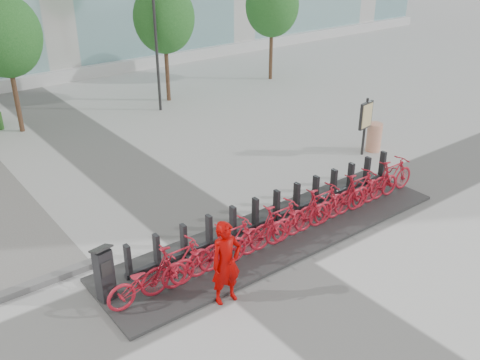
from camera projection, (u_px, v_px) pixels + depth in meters
ground at (245, 258)px, 12.78m from camera, size 120.00×120.00×0.00m
tree_1 at (5, 36)px, 18.97m from camera, size 2.60×2.60×5.10m
tree_2 at (164, 18)px, 22.53m from camera, size 2.60×2.60×5.10m
tree_3 at (272, 6)px, 25.81m from camera, size 2.60×2.60×5.10m
streetlamp at (156, 35)px, 21.47m from camera, size 2.00×0.20×5.00m
dock_pad at (278, 234)px, 13.69m from camera, size 9.60×2.40×0.08m
dock_rail_posts at (278, 206)px, 14.06m from camera, size 8.74×0.50×0.85m
bike_0 at (148, 279)px, 11.07m from camera, size 1.87×0.65×0.98m
bike_1 at (177, 265)px, 11.44m from camera, size 1.82×0.51×1.09m
bike_2 at (205, 255)px, 11.86m from camera, size 1.87×0.65×0.98m
bike_3 at (231, 243)px, 12.23m from camera, size 1.82×0.51×1.09m
bike_4 at (256, 234)px, 12.65m from camera, size 1.87×0.65×0.98m
bike_5 at (279, 223)px, 13.02m from camera, size 1.82×0.51×1.09m
bike_6 at (300, 216)px, 13.44m from camera, size 1.87×0.65×0.98m
bike_7 at (321, 206)px, 13.81m from camera, size 1.82×0.51×1.09m
bike_8 at (340, 200)px, 14.23m from camera, size 1.87×0.65×0.98m
bike_9 at (358, 191)px, 14.60m from camera, size 1.82×0.51×1.09m
bike_10 at (375, 185)px, 15.01m from camera, size 1.87×0.65×0.98m
bike_11 at (392, 177)px, 15.38m from camera, size 1.82×0.51×1.09m
kiosk at (104, 273)px, 11.02m from camera, size 0.45×0.39×1.31m
worker_red at (226, 263)px, 10.96m from camera, size 0.72×0.51×1.88m
construction_barrel at (374, 137)px, 18.56m from camera, size 0.69×0.69×1.00m
map_sign at (366, 118)px, 17.89m from camera, size 0.66×0.20×2.01m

